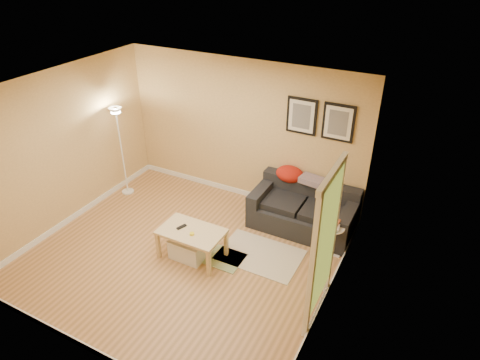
# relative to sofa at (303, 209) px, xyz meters

# --- Properties ---
(floor) EXTENTS (4.50, 4.50, 0.00)m
(floor) POSITION_rel_sofa_xyz_m (-1.38, -1.53, -0.38)
(floor) COLOR tan
(floor) RESTS_ON ground
(ceiling) EXTENTS (4.50, 4.50, 0.00)m
(ceiling) POSITION_rel_sofa_xyz_m (-1.38, -1.53, 2.23)
(ceiling) COLOR white
(ceiling) RESTS_ON wall_back
(wall_back) EXTENTS (4.50, 0.00, 4.50)m
(wall_back) POSITION_rel_sofa_xyz_m (-1.38, 0.47, 0.92)
(wall_back) COLOR #DBB370
(wall_back) RESTS_ON ground
(wall_front) EXTENTS (4.50, 0.00, 4.50)m
(wall_front) POSITION_rel_sofa_xyz_m (-1.38, -3.53, 0.92)
(wall_front) COLOR #DBB370
(wall_front) RESTS_ON ground
(wall_left) EXTENTS (0.00, 4.00, 4.00)m
(wall_left) POSITION_rel_sofa_xyz_m (-3.63, -1.53, 0.92)
(wall_left) COLOR #DBB370
(wall_left) RESTS_ON ground
(wall_right) EXTENTS (0.00, 4.00, 4.00)m
(wall_right) POSITION_rel_sofa_xyz_m (0.87, -1.53, 0.92)
(wall_right) COLOR #DBB370
(wall_right) RESTS_ON ground
(baseboard_back) EXTENTS (4.50, 0.02, 0.10)m
(baseboard_back) POSITION_rel_sofa_xyz_m (-1.38, 0.46, -0.33)
(baseboard_back) COLOR white
(baseboard_back) RESTS_ON ground
(baseboard_front) EXTENTS (4.50, 0.02, 0.10)m
(baseboard_front) POSITION_rel_sofa_xyz_m (-1.38, -3.52, -0.33)
(baseboard_front) COLOR white
(baseboard_front) RESTS_ON ground
(baseboard_left) EXTENTS (0.02, 4.00, 0.10)m
(baseboard_left) POSITION_rel_sofa_xyz_m (-3.62, -1.53, -0.33)
(baseboard_left) COLOR white
(baseboard_left) RESTS_ON ground
(baseboard_right) EXTENTS (0.02, 4.00, 0.10)m
(baseboard_right) POSITION_rel_sofa_xyz_m (0.86, -1.53, -0.33)
(baseboard_right) COLOR white
(baseboard_right) RESTS_ON ground
(sofa) EXTENTS (1.70, 0.90, 0.75)m
(sofa) POSITION_rel_sofa_xyz_m (0.00, 0.00, 0.00)
(sofa) COLOR black
(sofa) RESTS_ON ground
(red_throw) EXTENTS (0.48, 0.36, 0.28)m
(red_throw) POSITION_rel_sofa_xyz_m (-0.39, 0.32, 0.40)
(red_throw) COLOR red
(red_throw) RESTS_ON sofa
(plaid_throw) EXTENTS (0.45, 0.32, 0.10)m
(plaid_throw) POSITION_rel_sofa_xyz_m (0.03, 0.28, 0.41)
(plaid_throw) COLOR tan
(plaid_throw) RESTS_ON sofa
(framed_print_left) EXTENTS (0.50, 0.04, 0.60)m
(framed_print_left) POSITION_rel_sofa_xyz_m (-0.30, 0.45, 1.43)
(framed_print_left) COLOR black
(framed_print_left) RESTS_ON wall_back
(framed_print_right) EXTENTS (0.50, 0.04, 0.60)m
(framed_print_right) POSITION_rel_sofa_xyz_m (0.30, 0.45, 1.43)
(framed_print_right) COLOR black
(framed_print_right) RESTS_ON wall_back
(area_rug) EXTENTS (1.25, 0.85, 0.01)m
(area_rug) POSITION_rel_sofa_xyz_m (-0.31, -1.00, -0.37)
(area_rug) COLOR beige
(area_rug) RESTS_ON ground
(green_runner) EXTENTS (0.70, 0.50, 0.01)m
(green_runner) POSITION_rel_sofa_xyz_m (-0.83, -1.33, -0.37)
(green_runner) COLOR #668C4C
(green_runner) RESTS_ON ground
(coffee_table) EXTENTS (1.04, 0.72, 0.48)m
(coffee_table) POSITION_rel_sofa_xyz_m (-1.23, -1.49, -0.13)
(coffee_table) COLOR #D1B67F
(coffee_table) RESTS_ON ground
(remote_control) EXTENTS (0.10, 0.17, 0.02)m
(remote_control) POSITION_rel_sofa_xyz_m (-1.40, -1.49, 0.12)
(remote_control) COLOR black
(remote_control) RESTS_ON coffee_table
(tape_roll) EXTENTS (0.07, 0.07, 0.03)m
(tape_roll) POSITION_rel_sofa_xyz_m (-1.17, -1.57, 0.12)
(tape_roll) COLOR yellow
(tape_roll) RESTS_ON coffee_table
(storage_bin) EXTENTS (0.54, 0.39, 0.33)m
(storage_bin) POSITION_rel_sofa_xyz_m (-1.27, -1.53, -0.21)
(storage_bin) COLOR white
(storage_bin) RESTS_ON ground
(side_table) EXTENTS (0.35, 0.35, 0.54)m
(side_table) POSITION_rel_sofa_xyz_m (0.64, -0.48, -0.11)
(side_table) COLOR white
(side_table) RESTS_ON ground
(book_stack) EXTENTS (0.22, 0.28, 0.08)m
(book_stack) POSITION_rel_sofa_xyz_m (0.63, -0.48, 0.20)
(book_stack) COLOR teal
(book_stack) RESTS_ON side_table
(floor_lamp) EXTENTS (0.22, 0.22, 1.73)m
(floor_lamp) POSITION_rel_sofa_xyz_m (-3.38, -0.48, 0.44)
(floor_lamp) COLOR white
(floor_lamp) RESTS_ON ground
(doorway) EXTENTS (0.12, 1.01, 2.13)m
(doorway) POSITION_rel_sofa_xyz_m (0.82, -1.68, 0.65)
(doorway) COLOR white
(doorway) RESTS_ON ground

